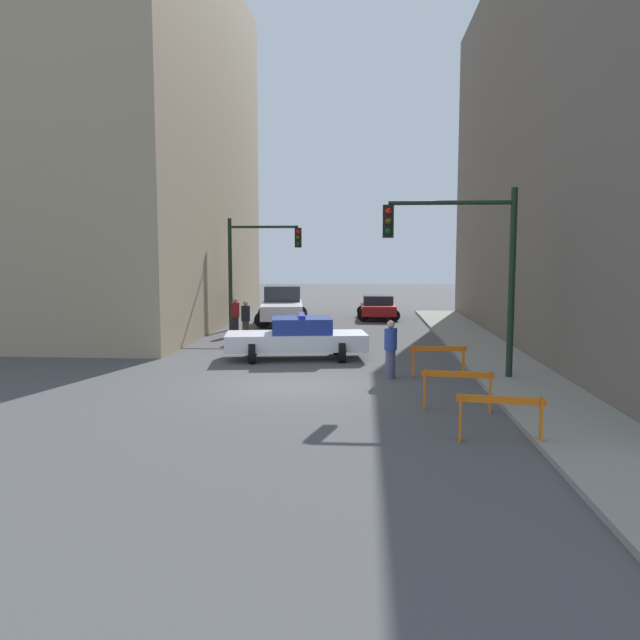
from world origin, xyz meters
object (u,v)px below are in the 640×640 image
Objects in this scene: pedestrian_sidewalk at (391,348)px; white_truck at (282,306)px; traffic_light_near at (469,254)px; barrier_back at (438,356)px; traffic_light_far at (253,257)px; barrier_mid at (457,384)px; pedestrian_crossing at (246,320)px; police_car at (298,337)px; barrier_front at (500,411)px; pedestrian_corner at (235,316)px; parked_car_near at (378,307)px.

white_truck is at bearing -66.10° from pedestrian_sidewalk.
pedestrian_sidewalk is at bearing 177.09° from traffic_light_near.
barrier_back is (6.32, -13.78, -0.29)m from white_truck.
barrier_mid is (7.25, -14.87, -2.78)m from traffic_light_far.
traffic_light_far is 0.93× the size of white_truck.
pedestrian_sidewalk is at bearing -80.58° from pedestrian_crossing.
police_car is 8.10m from barrier_mid.
pedestrian_sidewalk is (4.95, -14.06, -0.04)m from white_truck.
pedestrian_crossing is (-0.64, -6.55, -0.04)m from white_truck.
barrier_back is (1.37, 0.27, -0.24)m from pedestrian_sidewalk.
barrier_front is at bearing -88.82° from pedestrian_crossing.
barrier_mid is at bearing -90.56° from barrier_back.
pedestrian_crossing is (-7.71, 7.62, -2.67)m from traffic_light_near.
barrier_front and barrier_mid have the same top height.
traffic_light_far is 3.25× the size of barrier_back.
parked_car_near is at bearing -24.43° from pedestrian_corner.
traffic_light_near reaches higher than barrier_back.
pedestrian_sidewalk is 1.05× the size of barrier_front.
police_car is 5.27m from barrier_back.
police_car reaches higher than barrier_back.
traffic_light_near is 1.20× the size of parked_car_near.
white_truck is (-7.06, 14.16, -2.62)m from traffic_light_near.
barrier_front is at bearing 110.71° from pedestrian_sidewalk.
traffic_light_near reaches higher than pedestrian_sidewalk.
white_truck is 5.67m from parked_car_near.
pedestrian_sidewalk is (0.00, -16.83, 0.19)m from parked_car_near.
barrier_front is at bearing -86.82° from parked_car_near.
barrier_front is (7.36, -13.59, -0.24)m from pedestrian_crossing.
parked_car_near is at bearing 31.80° from pedestrian_crossing.
white_truck is at bearing -151.98° from parked_car_near.
parked_car_near is 2.61× the size of pedestrian_crossing.
barrier_front is at bearing -66.09° from traffic_light_far.
parked_car_near is 10.87m from pedestrian_crossing.
traffic_light_far is 3.13× the size of pedestrian_corner.
pedestrian_sidewalk is at bearing -145.11° from police_car.
traffic_light_far reaches higher than police_car.
pedestrian_sidewalk is at bearing -91.23° from parked_car_near.
traffic_light_near is 3.27× the size of barrier_mid.
traffic_light_far is 1.20× the size of parked_car_near.
pedestrian_corner is 1.00× the size of pedestrian_sidewalk.
pedestrian_crossing is (0.32, -3.73, -2.54)m from traffic_light_far.
pedestrian_sidewalk is at bearing 106.19° from barrier_front.
traffic_light_near is 1.06× the size of police_car.
traffic_light_near is 3.28× the size of barrier_front.
barrier_back is at bearing 152.91° from traffic_light_near.
traffic_light_far is 8.95m from police_car.
parked_car_near reaches higher than barrier_mid.
police_car reaches higher than barrier_mid.
barrier_back is at bearing 93.53° from barrier_front.
barrier_back is (0.04, 3.90, 0.00)m from barrier_mid.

